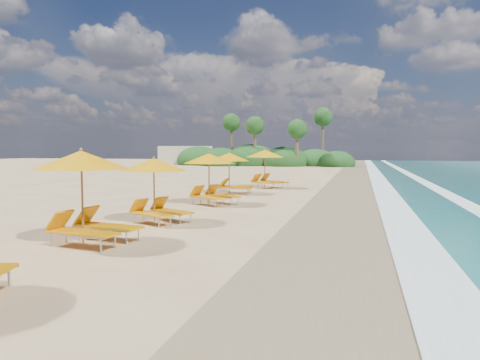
{
  "coord_description": "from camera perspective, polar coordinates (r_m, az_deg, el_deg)",
  "views": [
    {
      "loc": [
        4.22,
        -15.27,
        2.31
      ],
      "look_at": [
        0.0,
        0.0,
        1.2
      ],
      "focal_mm": 32.9,
      "sensor_mm": 36.0,
      "label": 1
    }
  ],
  "objects": [
    {
      "name": "ground",
      "position": [
        16.01,
        0.0,
        -4.29
      ],
      "size": [
        160.0,
        160.0,
        0.0
      ],
      "primitive_type": "plane",
      "color": "tan",
      "rests_on": "ground"
    },
    {
      "name": "station_2",
      "position": [
        14.1,
        -10.69,
        -0.7
      ],
      "size": [
        2.75,
        2.75,
        2.09
      ],
      "rotation": [
        0.0,
        0.0,
        -0.46
      ],
      "color": "olive",
      "rests_on": "ground"
    },
    {
      "name": "station_3",
      "position": [
        18.46,
        -3.7,
        0.66
      ],
      "size": [
        2.94,
        2.94,
        2.2
      ],
      "rotation": [
        0.0,
        0.0,
        -0.5
      ],
      "color": "olive",
      "rests_on": "ground"
    },
    {
      "name": "surf_foam",
      "position": [
        15.64,
        24.48,
        -4.75
      ],
      "size": [
        4.0,
        160.0,
        0.01
      ],
      "color": "white",
      "rests_on": "ground"
    },
    {
      "name": "station_5",
      "position": [
        26.32,
        3.55,
        1.84
      ],
      "size": [
        3.08,
        3.07,
        2.35
      ],
      "rotation": [
        0.0,
        0.0,
        -0.43
      ],
      "color": "olive",
      "rests_on": "ground"
    },
    {
      "name": "beach_building",
      "position": [
        68.49,
        -7.08,
        3.21
      ],
      "size": [
        7.0,
        5.0,
        2.8
      ],
      "primitive_type": "cube",
      "color": "beige",
      "rests_on": "ground"
    },
    {
      "name": "station_1",
      "position": [
        11.35,
        -19.13,
        -1.25
      ],
      "size": [
        2.75,
        2.6,
        2.34
      ],
      "rotation": [
        0.0,
        0.0,
        -0.14
      ],
      "color": "olive",
      "rests_on": "ground"
    },
    {
      "name": "wet_sand",
      "position": [
        15.44,
        14.51,
        -4.7
      ],
      "size": [
        4.0,
        160.0,
        0.01
      ],
      "primitive_type": "cube",
      "color": "#8B7453",
      "rests_on": "ground"
    },
    {
      "name": "station_4",
      "position": [
        22.94,
        -1.0,
        1.29
      ],
      "size": [
        2.49,
        2.34,
        2.18
      ],
      "rotation": [
        0.0,
        0.0,
        0.09
      ],
      "color": "olive",
      "rests_on": "ground"
    },
    {
      "name": "treeline",
      "position": [
        62.42,
        2.33,
        2.79
      ],
      "size": [
        25.8,
        8.8,
        9.74
      ],
      "color": "#163D14",
      "rests_on": "ground"
    }
  ]
}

